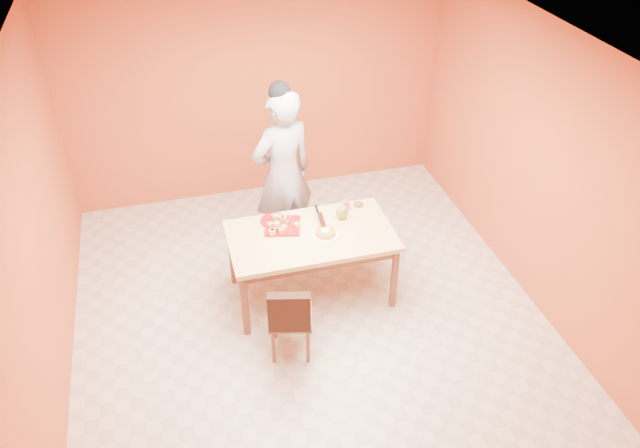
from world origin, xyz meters
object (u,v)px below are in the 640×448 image
object	(u,v)px
dining_table	(311,242)
dining_chair	(291,316)
sponge_cake	(325,232)
checker_tin	(358,204)
magenta_glass	(346,205)
red_dinner_plate	(274,221)
pastry_platter	(283,226)
egg_ornament	(342,212)
person	(283,175)

from	to	relation	value
dining_table	dining_chair	bearing A→B (deg)	-117.44
sponge_cake	dining_table	bearing A→B (deg)	157.59
sponge_cake	checker_tin	xyz separation A→B (m)	(0.47, 0.40, -0.02)
dining_chair	dining_table	bearing A→B (deg)	76.67
dining_chair	magenta_glass	bearing A→B (deg)	65.63
dining_chair	sponge_cake	xyz separation A→B (m)	(0.51, 0.67, 0.36)
red_dinner_plate	checker_tin	xyz separation A→B (m)	(0.90, 0.04, 0.01)
red_dinner_plate	pastry_platter	bearing A→B (deg)	-59.07
dining_chair	egg_ornament	bearing A→B (deg)	64.52
red_dinner_plate	egg_ornament	world-z (taller)	egg_ornament
person	egg_ornament	distance (m)	0.80
dining_table	magenta_glass	bearing A→B (deg)	35.29
red_dinner_plate	magenta_glass	world-z (taller)	magenta_glass
pastry_platter	egg_ornament	world-z (taller)	egg_ornament
red_dinner_plate	magenta_glass	size ratio (longest dim) A/B	2.70
person	checker_tin	xyz separation A→B (m)	(0.68, -0.47, -0.19)
person	checker_tin	size ratio (longest dim) A/B	20.37
red_dinner_plate	magenta_glass	distance (m)	0.76
person	red_dinner_plate	bearing A→B (deg)	49.00
magenta_glass	checker_tin	size ratio (longest dim) A/B	1.04
dining_chair	sponge_cake	size ratio (longest dim) A/B	4.37
red_dinner_plate	checker_tin	world-z (taller)	checker_tin
dining_chair	pastry_platter	distance (m)	0.99
dining_chair	egg_ornament	distance (m)	1.23
pastry_platter	magenta_glass	distance (m)	0.71
dining_table	magenta_glass	distance (m)	0.58
pastry_platter	red_dinner_plate	distance (m)	0.13
egg_ornament	checker_tin	distance (m)	0.30
person	red_dinner_plate	world-z (taller)	person
dining_table	person	size ratio (longest dim) A/B	0.83
dining_table	checker_tin	bearing A→B (deg)	30.38
magenta_glass	pastry_platter	bearing A→B (deg)	-169.42
dining_chair	checker_tin	distance (m)	1.49
pastry_platter	egg_ornament	bearing A→B (deg)	-2.20
egg_ornament	checker_tin	xyz separation A→B (m)	(0.23, 0.18, -0.06)
person	sponge_cake	world-z (taller)	person
sponge_cake	pastry_platter	bearing A→B (deg)	146.11
sponge_cake	red_dinner_plate	bearing A→B (deg)	140.45
sponge_cake	egg_ornament	size ratio (longest dim) A/B	1.24
person	pastry_platter	size ratio (longest dim) A/B	5.67
dining_table	dining_chair	xyz separation A→B (m)	(-0.38, -0.73, -0.23)
dining_table	red_dinner_plate	size ratio (longest dim) A/B	6.07
dining_chair	pastry_platter	world-z (taller)	dining_chair
dining_table	pastry_platter	bearing A→B (deg)	140.91
magenta_glass	checker_tin	distance (m)	0.15
dining_chair	egg_ornament	xyz separation A→B (m)	(0.74, 0.90, 0.40)
dining_chair	red_dinner_plate	bearing A→B (deg)	100.15
pastry_platter	red_dinner_plate	world-z (taller)	pastry_platter
person	sponge_cake	size ratio (longest dim) A/B	9.96
pastry_platter	sponge_cake	xyz separation A→B (m)	(0.37, -0.25, 0.02)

